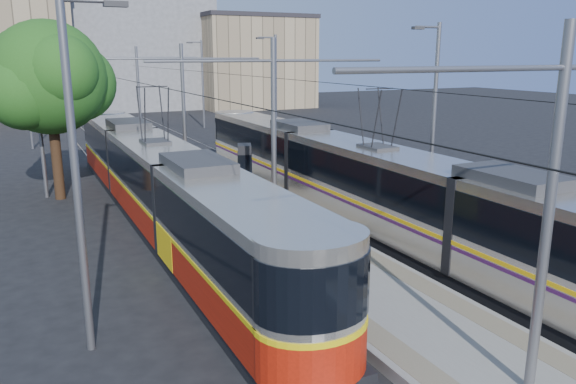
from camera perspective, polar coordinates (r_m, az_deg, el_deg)
ground at (r=15.31m, az=11.57°, el=-12.54°), size 160.00×160.00×0.00m
platform at (r=29.77m, az=-8.67°, el=0.89°), size 4.00×50.00×0.30m
tactile_strip_left at (r=29.35m, az=-11.38°, el=0.90°), size 0.70×50.00×0.01m
tactile_strip_right at (r=30.19m, az=-6.06°, el=1.46°), size 0.70×50.00×0.01m
rails at (r=29.80m, az=-8.66°, el=0.64°), size 8.71×70.00×0.03m
tram_left at (r=23.31m, az=-13.12°, el=1.03°), size 2.43×28.09×5.50m
tram_right at (r=21.67m, az=8.93°, el=0.67°), size 2.43×32.14×5.50m
catenary at (r=26.42m, az=-7.12°, el=8.93°), size 9.20×70.00×7.00m
street_lamps at (r=32.97m, az=-11.07°, el=9.14°), size 15.18×38.22×8.00m
shelter at (r=26.35m, az=-4.41°, el=2.42°), size 0.99×1.23×2.36m
tree at (r=28.46m, az=-22.47°, el=10.52°), size 5.70×5.27×8.28m
building_centre at (r=76.16m, az=-15.57°, el=14.60°), size 18.36×14.28×16.84m
building_right at (r=74.45m, az=-3.62°, el=13.08°), size 14.28×10.20×11.62m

